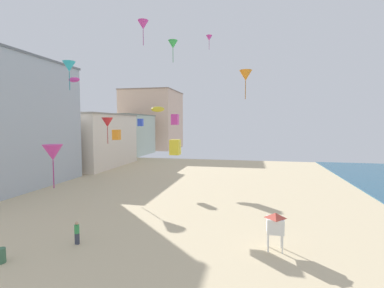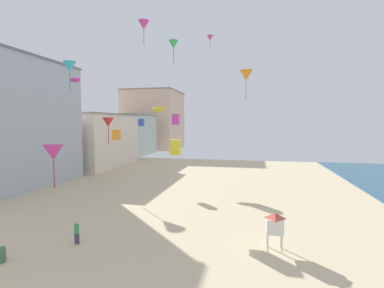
{
  "view_description": "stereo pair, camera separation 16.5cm",
  "coord_description": "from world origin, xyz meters",
  "px_view_note": "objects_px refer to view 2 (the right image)",
  "views": [
    {
      "loc": [
        9.28,
        -5.85,
        8.5
      ],
      "look_at": [
        4.07,
        18.3,
        6.71
      ],
      "focal_mm": 26.31,
      "sensor_mm": 36.0,
      "label": 1
    },
    {
      "loc": [
        9.44,
        -5.82,
        8.5
      ],
      "look_at": [
        4.07,
        18.3,
        6.71
      ],
      "focal_mm": 26.31,
      "sensor_mm": 36.0,
      "label": 2
    }
  ],
  "objects_px": {
    "kite_red_delta": "(108,122)",
    "kite_cyan_delta": "(70,67)",
    "beach_trash_bin": "(1,255)",
    "kite_blue_box": "(141,122)",
    "kite_magenta_delta_2": "(210,38)",
    "kite_orange_delta": "(246,75)",
    "kite_magenta_parafoil": "(75,80)",
    "kite_magenta_delta": "(53,152)",
    "kite_magenta_box": "(176,120)",
    "kite_flyer": "(77,231)",
    "kite_orange_box": "(116,135)",
    "lifeguard_stand": "(275,223)",
    "kite_green_delta": "(173,44)",
    "kite_magenta_delta_3": "(144,25)",
    "kite_yellow_box": "(175,147)",
    "kite_yellow_parafoil": "(159,109)"
  },
  "relations": [
    {
      "from": "kite_red_delta",
      "to": "kite_cyan_delta",
      "type": "xyz_separation_m",
      "value": [
        2.39,
        -11.11,
        5.08
      ]
    },
    {
      "from": "beach_trash_bin",
      "to": "kite_blue_box",
      "type": "relative_size",
      "value": 0.8
    },
    {
      "from": "kite_magenta_delta_2",
      "to": "kite_orange_delta",
      "type": "height_order",
      "value": "kite_magenta_delta_2"
    },
    {
      "from": "beach_trash_bin",
      "to": "kite_red_delta",
      "type": "bearing_deg",
      "value": 101.21
    },
    {
      "from": "beach_trash_bin",
      "to": "kite_magenta_parafoil",
      "type": "xyz_separation_m",
      "value": [
        -8.28,
        19.77,
        13.86
      ]
    },
    {
      "from": "kite_magenta_delta",
      "to": "kite_magenta_parafoil",
      "type": "distance_m",
      "value": 15.5
    },
    {
      "from": "kite_magenta_box",
      "to": "kite_red_delta",
      "type": "bearing_deg",
      "value": -136.74
    },
    {
      "from": "kite_orange_delta",
      "to": "kite_red_delta",
      "type": "height_order",
      "value": "kite_orange_delta"
    },
    {
      "from": "kite_magenta_delta",
      "to": "kite_flyer",
      "type": "bearing_deg",
      "value": -40.64
    },
    {
      "from": "kite_magenta_box",
      "to": "kite_orange_box",
      "type": "bearing_deg",
      "value": -86.24
    },
    {
      "from": "kite_orange_box",
      "to": "kite_cyan_delta",
      "type": "bearing_deg",
      "value": 150.8
    },
    {
      "from": "kite_magenta_parafoil",
      "to": "kite_red_delta",
      "type": "distance_m",
      "value": 7.08
    },
    {
      "from": "kite_blue_box",
      "to": "kite_magenta_box",
      "type": "xyz_separation_m",
      "value": [
        5.16,
        1.12,
        0.44
      ]
    },
    {
      "from": "lifeguard_stand",
      "to": "kite_green_delta",
      "type": "bearing_deg",
      "value": 143.08
    },
    {
      "from": "kite_red_delta",
      "to": "kite_cyan_delta",
      "type": "relative_size",
      "value": 1.35
    },
    {
      "from": "beach_trash_bin",
      "to": "kite_cyan_delta",
      "type": "height_order",
      "value": "kite_cyan_delta"
    },
    {
      "from": "kite_magenta_box",
      "to": "kite_magenta_delta_3",
      "type": "bearing_deg",
      "value": -101.42
    },
    {
      "from": "kite_red_delta",
      "to": "kite_orange_box",
      "type": "bearing_deg",
      "value": -58.95
    },
    {
      "from": "kite_magenta_box",
      "to": "kite_flyer",
      "type": "bearing_deg",
      "value": -90.91
    },
    {
      "from": "kite_magenta_delta",
      "to": "kite_orange_box",
      "type": "height_order",
      "value": "kite_orange_box"
    },
    {
      "from": "beach_trash_bin",
      "to": "kite_orange_box",
      "type": "xyz_separation_m",
      "value": [
        4.76,
        6.0,
        7.21
      ]
    },
    {
      "from": "kite_magenta_box",
      "to": "kite_orange_delta",
      "type": "bearing_deg",
      "value": -37.64
    },
    {
      "from": "kite_red_delta",
      "to": "kite_cyan_delta",
      "type": "height_order",
      "value": "kite_cyan_delta"
    },
    {
      "from": "kite_magenta_parafoil",
      "to": "kite_magenta_box",
      "type": "height_order",
      "value": "kite_magenta_parafoil"
    },
    {
      "from": "kite_orange_delta",
      "to": "kite_magenta_delta_2",
      "type": "bearing_deg",
      "value": 116.82
    },
    {
      "from": "beach_trash_bin",
      "to": "kite_magenta_box",
      "type": "height_order",
      "value": "kite_magenta_box"
    },
    {
      "from": "kite_orange_delta",
      "to": "kite_green_delta",
      "type": "xyz_separation_m",
      "value": [
        -8.35,
        -1.01,
        3.7
      ]
    },
    {
      "from": "kite_blue_box",
      "to": "kite_magenta_parafoil",
      "type": "bearing_deg",
      "value": -133.33
    },
    {
      "from": "kite_red_delta",
      "to": "lifeguard_stand",
      "type": "bearing_deg",
      "value": -36.65
    },
    {
      "from": "kite_magenta_delta_3",
      "to": "kite_flyer",
      "type": "bearing_deg",
      "value": -85.43
    },
    {
      "from": "kite_magenta_delta",
      "to": "kite_red_delta",
      "type": "height_order",
      "value": "kite_red_delta"
    },
    {
      "from": "kite_orange_delta",
      "to": "kite_blue_box",
      "type": "height_order",
      "value": "kite_orange_delta"
    },
    {
      "from": "kite_orange_delta",
      "to": "kite_magenta_delta",
      "type": "bearing_deg",
      "value": -145.59
    },
    {
      "from": "kite_red_delta",
      "to": "kite_magenta_delta_2",
      "type": "bearing_deg",
      "value": 41.8
    },
    {
      "from": "kite_magenta_delta",
      "to": "kite_green_delta",
      "type": "height_order",
      "value": "kite_green_delta"
    },
    {
      "from": "kite_flyer",
      "to": "kite_yellow_box",
      "type": "height_order",
      "value": "kite_yellow_box"
    },
    {
      "from": "lifeguard_stand",
      "to": "kite_magenta_delta_2",
      "type": "bearing_deg",
      "value": 121.62
    },
    {
      "from": "kite_orange_delta",
      "to": "kite_magenta_parafoil",
      "type": "relative_size",
      "value": 1.99
    },
    {
      "from": "lifeguard_stand",
      "to": "kite_yellow_parafoil",
      "type": "bearing_deg",
      "value": 137.04
    },
    {
      "from": "kite_flyer",
      "to": "kite_magenta_delta",
      "type": "relative_size",
      "value": 0.41
    },
    {
      "from": "beach_trash_bin",
      "to": "kite_red_delta",
      "type": "distance_m",
      "value": 22.68
    },
    {
      "from": "kite_green_delta",
      "to": "kite_magenta_parafoil",
      "type": "distance_m",
      "value": 14.46
    },
    {
      "from": "beach_trash_bin",
      "to": "kite_blue_box",
      "type": "bearing_deg",
      "value": 93.93
    },
    {
      "from": "kite_magenta_delta_2",
      "to": "kite_yellow_box",
      "type": "xyz_separation_m",
      "value": [
        -0.35,
        -19.1,
        -15.87
      ]
    },
    {
      "from": "kite_yellow_parafoil",
      "to": "kite_yellow_box",
      "type": "relative_size",
      "value": 1.59
    },
    {
      "from": "kite_flyer",
      "to": "kite_magenta_parafoil",
      "type": "height_order",
      "value": "kite_magenta_parafoil"
    },
    {
      "from": "kite_magenta_delta",
      "to": "kite_magenta_box",
      "type": "relative_size",
      "value": 2.47
    },
    {
      "from": "kite_magenta_delta",
      "to": "kite_yellow_box",
      "type": "relative_size",
      "value": 2.69
    },
    {
      "from": "lifeguard_stand",
      "to": "kite_cyan_delta",
      "type": "relative_size",
      "value": 0.98
    },
    {
      "from": "kite_magenta_parafoil",
      "to": "kite_orange_delta",
      "type": "bearing_deg",
      "value": -0.83
    }
  ]
}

